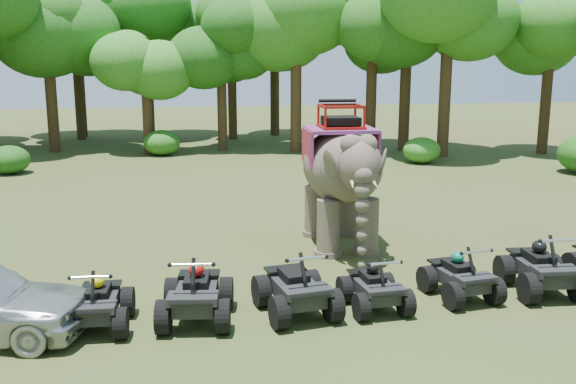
% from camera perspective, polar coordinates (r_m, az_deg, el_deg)
% --- Properties ---
extents(ground, '(110.00, 110.00, 0.00)m').
position_cam_1_polar(ground, '(14.20, 0.84, -8.51)').
color(ground, '#47381E').
rests_on(ground, ground).
extents(elephant, '(2.20, 4.65, 3.84)m').
position_cam_1_polar(elephant, '(17.00, 4.69, 1.56)').
color(elephant, brown).
rests_on(elephant, ground).
extents(atv_0, '(1.27, 1.69, 1.22)m').
position_cam_1_polar(atv_0, '(12.50, -16.62, -8.93)').
color(atv_0, black).
rests_on(atv_0, ground).
extents(atv_1, '(1.57, 1.99, 1.36)m').
position_cam_1_polar(atv_1, '(12.42, -8.18, -8.34)').
color(atv_1, black).
rests_on(atv_1, ground).
extents(atv_2, '(1.60, 2.01, 1.35)m').
position_cam_1_polar(atv_2, '(12.61, 0.72, -7.90)').
color(atv_2, black).
rests_on(atv_2, ground).
extents(atv_3, '(1.23, 1.62, 1.15)m').
position_cam_1_polar(atv_3, '(12.99, 7.71, -7.89)').
color(atv_3, black).
rests_on(atv_3, ground).
extents(atv_4, '(1.38, 1.76, 1.20)m').
position_cam_1_polar(atv_4, '(13.91, 15.09, -6.76)').
color(atv_4, black).
rests_on(atv_4, ground).
extents(atv_5, '(1.49, 1.95, 1.37)m').
position_cam_1_polar(atv_5, '(14.74, 21.64, -5.79)').
color(atv_5, black).
rests_on(atv_5, ground).
extents(tree_0, '(5.02, 5.02, 7.18)m').
position_cam_1_polar(tree_0, '(35.15, -5.93, 9.53)').
color(tree_0, '#195114').
rests_on(tree_0, ground).
extents(tree_1, '(6.75, 6.75, 9.64)m').
position_cam_1_polar(tree_1, '(34.28, 0.71, 11.60)').
color(tree_1, '#195114').
rests_on(tree_1, ground).
extents(tree_2, '(6.21, 6.21, 8.88)m').
position_cam_1_polar(tree_2, '(35.15, 7.46, 10.88)').
color(tree_2, '#195114').
rests_on(tree_2, ground).
extents(tree_3, '(6.83, 6.83, 9.75)m').
position_cam_1_polar(tree_3, '(33.62, 13.92, 11.35)').
color(tree_3, '#195114').
rests_on(tree_3, ground).
extents(tree_4, '(5.67, 5.67, 8.10)m').
position_cam_1_polar(tree_4, '(36.20, 22.09, 9.54)').
color(tree_4, '#195114').
rests_on(tree_4, ground).
extents(tree_29, '(6.70, 6.70, 9.57)m').
position_cam_1_polar(tree_29, '(36.58, -20.51, 10.82)').
color(tree_29, '#195114').
rests_on(tree_29, ground).
extents(tree_30, '(4.65, 4.65, 6.65)m').
position_cam_1_polar(tree_30, '(34.41, -12.50, 8.83)').
color(tree_30, '#195114').
rests_on(tree_30, ground).
extents(tree_33, '(6.76, 6.76, 9.65)m').
position_cam_1_polar(tree_33, '(35.46, 10.46, 11.42)').
color(tree_33, '#195114').
rests_on(tree_33, ground).
extents(tree_34, '(7.55, 7.55, 10.78)m').
position_cam_1_polar(tree_34, '(43.38, -18.21, 11.82)').
color(tree_34, '#195114').
rests_on(tree_34, ground).
extents(tree_37, '(6.76, 6.76, 9.65)m').
position_cam_1_polar(tree_37, '(41.96, -1.20, 11.63)').
color(tree_37, '#195114').
rests_on(tree_37, ground).
extents(tree_38, '(5.56, 5.56, 7.95)m').
position_cam_1_polar(tree_38, '(41.73, -18.21, 9.89)').
color(tree_38, '#195114').
rests_on(tree_38, ground).
extents(tree_39, '(5.65, 5.65, 8.07)m').
position_cam_1_polar(tree_39, '(40.11, -5.01, 10.46)').
color(tree_39, '#195114').
rests_on(tree_39, ground).
extents(tree_40, '(6.57, 6.57, 9.39)m').
position_cam_1_polar(tree_40, '(41.88, -12.38, 11.19)').
color(tree_40, '#195114').
rests_on(tree_40, ground).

